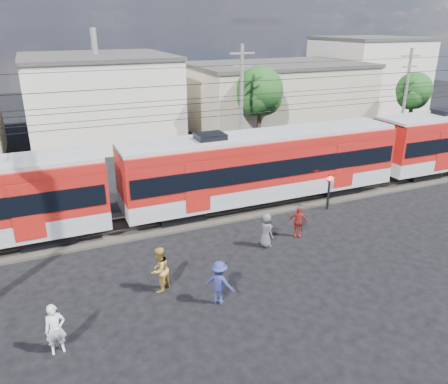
{
  "coord_description": "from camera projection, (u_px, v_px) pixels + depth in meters",
  "views": [
    {
      "loc": [
        -7.18,
        -12.65,
        9.91
      ],
      "look_at": [
        0.39,
        5.0,
        2.37
      ],
      "focal_mm": 35.0,
      "sensor_mm": 36.0,
      "label": 1
    }
  ],
  "objects": [
    {
      "name": "ground",
      "position": [
        265.0,
        293.0,
        17.07
      ],
      "size": [
        120.0,
        120.0,
        0.0
      ],
      "primitive_type": "plane",
      "color": "black",
      "rests_on": "ground"
    },
    {
      "name": "track_bed",
      "position": [
        196.0,
        214.0,
        23.9
      ],
      "size": [
        70.0,
        3.4,
        0.12
      ],
      "primitive_type": "cube",
      "color": "#2D2823",
      "rests_on": "ground"
    },
    {
      "name": "rail_near",
      "position": [
        201.0,
        217.0,
        23.21
      ],
      "size": [
        70.0,
        0.12,
        0.12
      ],
      "primitive_type": "cube",
      "color": "#59544C",
      "rests_on": "track_bed"
    },
    {
      "name": "rail_far",
      "position": [
        191.0,
        207.0,
        24.49
      ],
      "size": [
        70.0,
        0.12,
        0.12
      ],
      "primitive_type": "cube",
      "color": "#59544C",
      "rests_on": "track_bed"
    },
    {
      "name": "commuter_train",
      "position": [
        267.0,
        164.0,
        24.62
      ],
      "size": [
        50.3,
        3.08,
        4.17
      ],
      "color": "black",
      "rests_on": "ground"
    },
    {
      "name": "catenary",
      "position": [
        5.0,
        139.0,
        18.87
      ],
      "size": [
        70.0,
        9.3,
        7.52
      ],
      "color": "black",
      "rests_on": "ground"
    },
    {
      "name": "building_midwest",
      "position": [
        100.0,
        98.0,
        38.1
      ],
      "size": [
        12.24,
        12.24,
        7.3
      ],
      "color": "beige",
      "rests_on": "ground"
    },
    {
      "name": "building_mideast",
      "position": [
        277.0,
        97.0,
        41.59
      ],
      "size": [
        16.32,
        10.2,
        6.3
      ],
      "color": "tan",
      "rests_on": "ground"
    },
    {
      "name": "building_east",
      "position": [
        367.0,
        75.0,
        49.78
      ],
      "size": [
        10.2,
        10.2,
        8.3
      ],
      "color": "beige",
      "rests_on": "ground"
    },
    {
      "name": "utility_pole_mid",
      "position": [
        241.0,
        104.0,
        30.45
      ],
      "size": [
        1.8,
        0.24,
        8.5
      ],
      "color": "slate",
      "rests_on": "ground"
    },
    {
      "name": "utility_pole_east",
      "position": [
        405.0,
        97.0,
        34.82
      ],
      "size": [
        1.8,
        0.24,
        8.0
      ],
      "color": "slate",
      "rests_on": "ground"
    },
    {
      "name": "tree_near",
      "position": [
        261.0,
        93.0,
        34.22
      ],
      "size": [
        3.82,
        3.64,
        6.72
      ],
      "color": "#382619",
      "rests_on": "ground"
    },
    {
      "name": "tree_far",
      "position": [
        415.0,
        92.0,
        39.11
      ],
      "size": [
        3.36,
        3.12,
        5.76
      ],
      "color": "#382619",
      "rests_on": "ground"
    },
    {
      "name": "pedestrian_a",
      "position": [
        55.0,
        329.0,
        13.72
      ],
      "size": [
        0.67,
        0.47,
        1.74
      ],
      "primitive_type": "imported",
      "rotation": [
        0.0,
        0.0,
        0.09
      ],
      "color": "silver",
      "rests_on": "ground"
    },
    {
      "name": "pedestrian_b",
      "position": [
        159.0,
        270.0,
        16.9
      ],
      "size": [
        1.15,
        1.12,
        1.86
      ],
      "primitive_type": "imported",
      "rotation": [
        0.0,
        0.0,
        3.83
      ],
      "color": "#B98B39",
      "rests_on": "ground"
    },
    {
      "name": "pedestrian_c",
      "position": [
        219.0,
        283.0,
        16.17
      ],
      "size": [
        1.26,
        1.24,
        1.74
      ],
      "primitive_type": "imported",
      "rotation": [
        0.0,
        0.0,
        2.39
      ],
      "color": "navy",
      "rests_on": "ground"
    },
    {
      "name": "pedestrian_d",
      "position": [
        298.0,
        222.0,
        21.27
      ],
      "size": [
        0.99,
        0.75,
        1.56
      ],
      "primitive_type": "imported",
      "rotation": [
        0.0,
        0.0,
        -0.47
      ],
      "color": "maroon",
      "rests_on": "ground"
    },
    {
      "name": "pedestrian_e",
      "position": [
        266.0,
        230.0,
        20.31
      ],
      "size": [
        0.69,
        0.9,
        1.65
      ],
      "primitive_type": "imported",
      "rotation": [
        0.0,
        0.0,
        1.79
      ],
      "color": "#4C4C51",
      "rests_on": "ground"
    },
    {
      "name": "car_silver",
      "position": [
        439.0,
        142.0,
        35.74
      ],
      "size": [
        4.21,
        1.95,
        1.4
      ],
      "primitive_type": "imported",
      "rotation": [
        0.0,
        0.0,
        1.5
      ],
      "color": "#BABCC2",
      "rests_on": "ground"
    },
    {
      "name": "crossing_signal",
      "position": [
        329.0,
        186.0,
        24.13
      ],
      "size": [
        0.3,
        0.3,
        2.04
      ],
      "color": "black",
      "rests_on": "ground"
    }
  ]
}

